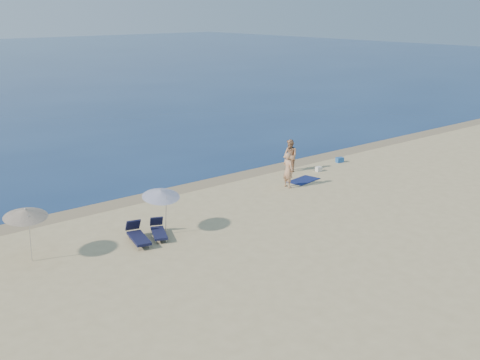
{
  "coord_description": "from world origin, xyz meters",
  "views": [
    {
      "loc": [
        -20.42,
        -6.77,
        9.63
      ],
      "look_at": [
        -1.48,
        16.0,
        1.0
      ],
      "focal_mm": 45.0,
      "sensor_mm": 36.0,
      "label": 1
    }
  ],
  "objects_px": {
    "person_left": "(288,170)",
    "person_right": "(290,156)",
    "umbrella_near": "(161,194)",
    "blue_cooler": "(340,160)"
  },
  "relations": [
    {
      "from": "person_left",
      "to": "umbrella_near",
      "type": "xyz_separation_m",
      "value": [
        -9.07,
        -1.48,
        0.84
      ]
    },
    {
      "from": "blue_cooler",
      "to": "umbrella_near",
      "type": "height_order",
      "value": "umbrella_near"
    },
    {
      "from": "umbrella_near",
      "to": "person_left",
      "type": "bearing_deg",
      "value": 25.66
    },
    {
      "from": "person_left",
      "to": "person_right",
      "type": "bearing_deg",
      "value": -44.75
    },
    {
      "from": "person_right",
      "to": "blue_cooler",
      "type": "xyz_separation_m",
      "value": [
        3.99,
        -0.45,
        -0.82
      ]
    },
    {
      "from": "person_right",
      "to": "umbrella_near",
      "type": "bearing_deg",
      "value": -61.11
    },
    {
      "from": "blue_cooler",
      "to": "umbrella_near",
      "type": "xyz_separation_m",
      "value": [
        -15.43,
        -3.28,
        1.66
      ]
    },
    {
      "from": "person_left",
      "to": "blue_cooler",
      "type": "relative_size",
      "value": 4.31
    },
    {
      "from": "blue_cooler",
      "to": "person_right",
      "type": "bearing_deg",
      "value": -173.37
    },
    {
      "from": "person_right",
      "to": "umbrella_near",
      "type": "relative_size",
      "value": 0.91
    }
  ]
}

